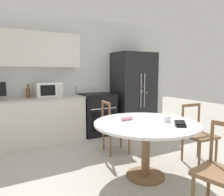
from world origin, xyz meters
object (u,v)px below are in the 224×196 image
Objects in this scene: dining_chair_far at (114,128)px; wallet at (180,124)px; counter_bottle at (28,92)px; candle_glass at (167,119)px; dining_chair_near at (221,172)px; dining_chair_right at (198,135)px; microwave at (48,90)px; oven_range at (97,113)px; refrigerator at (134,91)px.

dining_chair_far reaches higher than wallet.
candle_glass is at bearing -60.59° from counter_bottle.
dining_chair_right is at bearing -53.85° from dining_chair_near.
candle_glass is at bearing -67.17° from microwave.
oven_range is 1.20× the size of dining_chair_far.
dining_chair_near and dining_chair_right have the same top height.
dining_chair_right is at bearing 7.44° from candle_glass.
refrigerator is 2.04m from microwave.
counter_bottle is at bearing 119.41° from candle_glass.
microwave reaches higher than wallet.
refrigerator is 2.75m from wallet.
refrigerator reaches higher than oven_range.
counter_bottle is at bearing 171.08° from microwave.
dining_chair_far is (-1.20, -1.16, -0.49)m from refrigerator.
refrigerator reaches higher than wallet.
microwave is 0.38m from counter_bottle.
microwave reaches higher than dining_chair_near.
dining_chair_right is at bearing 24.89° from wallet.
dining_chair_right is 5.27× the size of wallet.
wallet is (-0.04, -0.26, -0.01)m from candle_glass.
counter_bottle is 3.57m from dining_chair_near.
microwave is at bearing -8.92° from counter_bottle.
dining_chair_near is 1.00× the size of dining_chair_far.
dining_chair_near is at bearing -69.10° from counter_bottle.
dining_chair_near is at bearing -74.67° from microwave.
microwave is at bearing -139.37° from dining_chair_far.
counter_bottle is at bearing 174.76° from oven_range.
counter_bottle is 3.01m from wallet.
candle_glass is (0.17, -1.11, 0.35)m from dining_chair_far.
oven_range is 3.17m from dining_chair_near.
dining_chair_right is 0.82m from candle_glass.
counter_bottle is at bearing 116.32° from wallet.
oven_range is at bearing -68.77° from dining_chair_right.
dining_chair_near is at bearing -110.11° from refrigerator.
oven_range reaches higher than dining_chair_right.
dining_chair_far is at bearing -10.81° from dining_chair_near.
dining_chair_near and dining_chair_far have the same top height.
oven_range reaches higher than dining_chair_near.
dining_chair_right is (2.11, -2.33, -0.57)m from counter_bottle.
refrigerator reaches higher than dining_chair_near.
counter_bottle is at bearing 176.17° from refrigerator.
candle_glass is (-0.74, -0.10, 0.35)m from dining_chair_right.
microwave is at bearing 2.85° from dining_chair_near.
refrigerator reaches higher than counter_bottle.
oven_range is 4.07× the size of counter_bottle.
dining_chair_right is (1.74, -2.27, -0.61)m from microwave.
refrigerator is at bearing -93.92° from dining_chair_right.
wallet is (0.96, -2.63, -0.27)m from microwave.
dining_chair_far and dining_chair_right have the same top height.
microwave is at bearing -48.70° from dining_chair_right.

